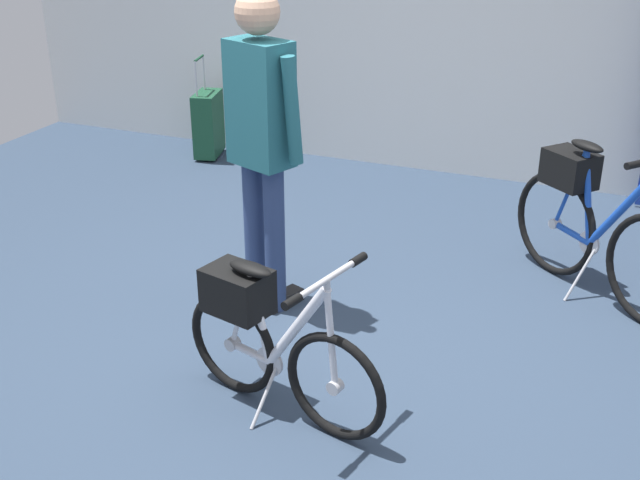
% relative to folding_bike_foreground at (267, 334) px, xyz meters
% --- Properties ---
extents(ground_plane, '(7.53, 7.53, 0.00)m').
position_rel_folding_bike_foreground_xyz_m(ground_plane, '(-0.06, 0.46, -0.37)').
color(ground_plane, '#2D3D51').
extents(folding_bike_foreground, '(1.03, 0.52, 0.75)m').
position_rel_folding_bike_foreground_xyz_m(folding_bike_foreground, '(0.00, 0.00, 0.00)').
color(folding_bike_foreground, black).
rests_on(folding_bike_foreground, ground_plane).
extents(display_bike_left, '(1.05, 0.88, 0.93)m').
position_rel_folding_bike_foreground_xyz_m(display_bike_left, '(1.20, 1.65, 0.06)').
color(display_bike_left, black).
rests_on(display_bike_left, ground_plane).
extents(visitor_near_wall, '(0.50, 0.36, 1.68)m').
position_rel_folding_bike_foreground_xyz_m(visitor_near_wall, '(-0.42, 0.84, 0.60)').
color(visitor_near_wall, navy).
rests_on(visitor_near_wall, ground_plane).
extents(rolling_suitcase, '(0.26, 0.39, 0.83)m').
position_rel_folding_bike_foreground_xyz_m(rolling_suitcase, '(-1.96, 2.96, -0.08)').
color(rolling_suitcase, '#19472D').
rests_on(rolling_suitcase, ground_plane).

